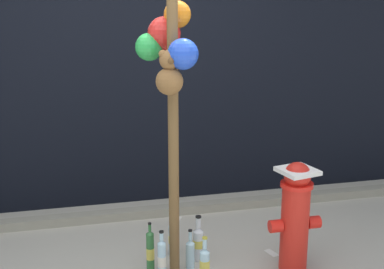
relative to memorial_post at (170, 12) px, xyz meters
The scene contains 12 objects.
building_wall 1.50m from the memorial_post, 94.94° to the left, with size 10.00×0.21×3.57m.
curb_strip 2.06m from the memorial_post, 97.26° to the left, with size 8.00×0.12×0.08m, color gray.
memorial_post is the anchor object (origin of this frame).
fire_hydrant 1.66m from the memorial_post, 11.15° to the right, with size 0.38×0.29×0.82m.
bottle_0 1.69m from the memorial_post, 160.57° to the left, with size 0.06×0.06×0.37m.
bottle_1 1.71m from the memorial_post, 76.10° to the left, with size 0.08×0.08×0.37m.
bottle_2 1.72m from the memorial_post, ahead, with size 0.06×0.06×0.30m.
bottle_3 1.69m from the memorial_post, 132.74° to the right, with size 0.06×0.06×0.37m.
bottle_4 1.72m from the memorial_post, 47.63° to the right, with size 0.07×0.07×0.34m.
bottle_5 1.71m from the memorial_post, 27.40° to the left, with size 0.08×0.08×0.36m.
litter_0 2.00m from the memorial_post, ahead, with size 0.12×0.06×0.01m, color silver.
litter_1 2.05m from the memorial_post, 75.94° to the left, with size 0.11×0.06×0.01m, color silver.
Camera 1 is at (-0.53, -3.00, 1.93)m, focal length 48.69 mm.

